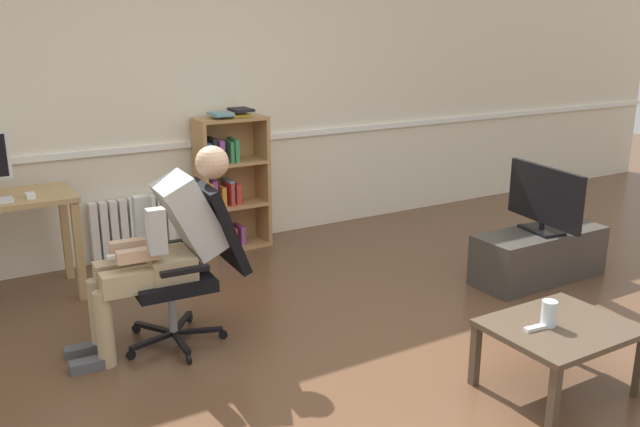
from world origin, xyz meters
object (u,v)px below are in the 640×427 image
Objects in this scene: person_seated at (164,244)px; spare_remote at (537,328)px; bookshelf at (229,184)px; computer_mouse at (30,195)px; coffee_table at (559,333)px; office_chair at (193,258)px; tv_stand at (539,255)px; tv_screen at (545,198)px; radiator at (134,229)px; drinking_glass at (549,313)px.

person_seated is 2.14m from spare_remote.
spare_remote is at bearing -82.73° from bookshelf.
coffee_table is (2.16, -2.69, -0.44)m from computer_mouse.
office_chair reaches higher than computer_mouse.
tv_screen reaches higher than tv_stand.
radiator is at bearing 141.36° from tv_stand.
radiator reaches higher than tv_stand.
spare_remote reaches higher than tv_stand.
radiator is (0.81, 0.51, -0.51)m from computer_mouse.
coffee_table is at bearing 142.94° from tv_screen.
coffee_table is (0.54, -3.10, -0.24)m from bookshelf.
spare_remote is (1.21, -3.17, 0.13)m from radiator.
tv_stand is 0.45m from tv_screen.
tv_stand is 1.77m from spare_remote.
computer_mouse is 0.14× the size of coffee_table.
spare_remote is at bearing 45.77° from person_seated.
person_seated is 2.81m from tv_screen.
office_chair is (-0.89, -1.53, -0.05)m from bookshelf.
computer_mouse is 0.08× the size of person_seated.
coffee_table is at bearing 48.00° from person_seated.
person_seated is 2.19m from drinking_glass.
drinking_glass is 0.10m from spare_remote.
office_chair is 2.65m from tv_screen.
computer_mouse is 1.69m from bookshelf.
radiator is at bearing 112.90° from coffee_table.
office_chair is at bearing 90.00° from person_seated.
office_chair is 2.06m from drinking_glass.
bookshelf reaches higher than drinking_glass.
person_seated is at bearing -98.55° from radiator.
person_seated is at bearing 89.95° from tv_screen.
office_chair reaches higher than tv_stand.
radiator is 0.95× the size of coffee_table.
drinking_glass is (-1.25, -1.14, -0.20)m from tv_screen.
office_chair reaches higher than tv_screen.
spare_remote is at bearing 138.99° from tv_screen.
office_chair is at bearing -134.47° from spare_remote.
coffee_table is 4.82× the size of spare_remote.
tv_screen is at bearing 42.44° from drinking_glass.
person_seated is at bearing -90.00° from office_chair.
bookshelf is 2.59m from tv_screen.
tv_stand is at bearing 44.66° from coffee_table.
computer_mouse is 0.13× the size of tv_screen.
tv_screen is (1.72, -1.93, 0.08)m from bookshelf.
office_chair is 2.13m from coffee_table.
tv_screen is at bearing -48.20° from bookshelf.
drinking_glass is at bearing 96.08° from spare_remote.
computer_mouse reaches higher than radiator.
drinking_glass is (2.10, -2.66, -0.32)m from computer_mouse.
computer_mouse is 0.67× the size of spare_remote.
bookshelf is 3.15m from coffee_table.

